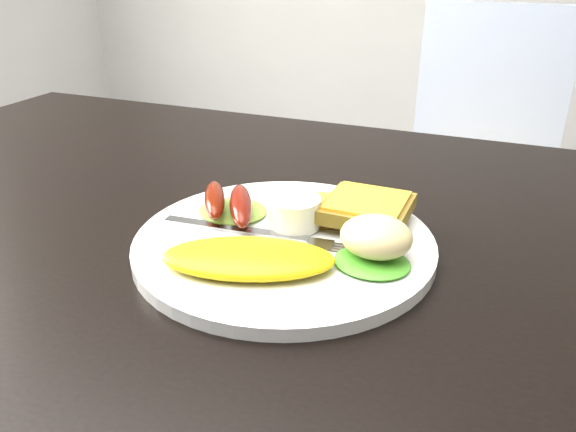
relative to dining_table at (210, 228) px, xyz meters
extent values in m
cube|color=black|center=(0.00, 0.00, 0.00)|extent=(1.20, 0.80, 0.04)
cube|color=tan|center=(0.24, 0.88, -0.28)|extent=(0.42, 0.42, 0.05)
imported|color=navy|center=(0.12, 0.53, 0.03)|extent=(0.56, 0.38, 1.53)
cylinder|color=white|center=(0.11, -0.05, 0.03)|extent=(0.30, 0.30, 0.01)
ellipsoid|color=#64A223|center=(0.04, -0.02, 0.04)|extent=(0.08, 0.07, 0.01)
ellipsoid|color=#289619|center=(0.21, -0.07, 0.04)|extent=(0.07, 0.07, 0.01)
ellipsoid|color=#FFF21A|center=(0.10, -0.11, 0.04)|extent=(0.17, 0.12, 0.02)
ellipsoid|color=#5A0F05|center=(0.03, -0.03, 0.05)|extent=(0.06, 0.09, 0.02)
ellipsoid|color=#5C0506|center=(0.06, -0.03, 0.05)|extent=(0.07, 0.10, 0.02)
cylinder|color=white|center=(0.11, -0.02, 0.05)|extent=(0.06, 0.06, 0.03)
cube|color=brown|center=(0.14, 0.02, 0.04)|extent=(0.09, 0.09, 0.01)
cube|color=olive|center=(0.18, 0.01, 0.05)|extent=(0.09, 0.09, 0.01)
ellipsoid|color=beige|center=(0.21, -0.05, 0.06)|extent=(0.07, 0.07, 0.04)
cube|color=#ADAFB7|center=(0.06, -0.05, 0.03)|extent=(0.16, 0.02, 0.00)
camera|label=1|loc=(0.30, -0.50, 0.29)|focal=35.00mm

